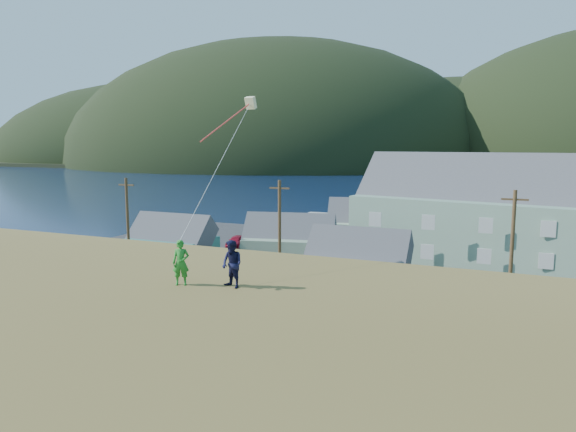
{
  "coord_description": "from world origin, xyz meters",
  "views": [
    {
      "loc": [
        10.53,
        -33.4,
        12.04
      ],
      "look_at": [
        1.51,
        -11.83,
        8.8
      ],
      "focal_mm": 32.0,
      "sensor_mm": 36.0,
      "label": 1
    }
  ],
  "objects_px": {
    "shed_white": "(357,264)",
    "kite_flyer_navy": "(232,264)",
    "shed_teal": "(170,244)",
    "shed_palegreen_far": "(376,227)",
    "lodge": "(556,218)",
    "wharf": "(377,225)",
    "shed_palegreen_near": "(289,243)",
    "kite_flyer_green": "(181,263)"
  },
  "relations": [
    {
      "from": "lodge",
      "to": "shed_palegreen_far",
      "type": "relative_size",
      "value": 3.37
    },
    {
      "from": "shed_teal",
      "to": "shed_palegreen_near",
      "type": "xyz_separation_m",
      "value": [
        10.56,
        4.91,
        0.0
      ]
    },
    {
      "from": "lodge",
      "to": "shed_palegreen_near",
      "type": "distance_m",
      "value": 25.4
    },
    {
      "from": "kite_flyer_green",
      "to": "kite_flyer_navy",
      "type": "bearing_deg",
      "value": -11.56
    },
    {
      "from": "shed_white",
      "to": "kite_flyer_navy",
      "type": "relative_size",
      "value": 5.02
    },
    {
      "from": "wharf",
      "to": "kite_flyer_navy",
      "type": "distance_m",
      "value": 59.45
    },
    {
      "from": "shed_white",
      "to": "shed_palegreen_far",
      "type": "relative_size",
      "value": 0.69
    },
    {
      "from": "kite_flyer_navy",
      "to": "lodge",
      "type": "bearing_deg",
      "value": 92.1
    },
    {
      "from": "shed_palegreen_near",
      "to": "shed_palegreen_far",
      "type": "bearing_deg",
      "value": 50.18
    },
    {
      "from": "kite_flyer_navy",
      "to": "shed_teal",
      "type": "bearing_deg",
      "value": 150.2
    },
    {
      "from": "shed_white",
      "to": "kite_flyer_green",
      "type": "bearing_deg",
      "value": -89.2
    },
    {
      "from": "lodge",
      "to": "kite_flyer_navy",
      "type": "bearing_deg",
      "value": -96.67
    },
    {
      "from": "shed_palegreen_far",
      "to": "shed_teal",
      "type": "bearing_deg",
      "value": -147.69
    },
    {
      "from": "lodge",
      "to": "kite_flyer_navy",
      "type": "height_order",
      "value": "lodge"
    },
    {
      "from": "lodge",
      "to": "shed_teal",
      "type": "bearing_deg",
      "value": -147.06
    },
    {
      "from": "shed_white",
      "to": "kite_flyer_green",
      "type": "xyz_separation_m",
      "value": [
        0.28,
        -24.81,
        5.48
      ]
    },
    {
      "from": "shed_palegreen_far",
      "to": "kite_flyer_navy",
      "type": "relative_size",
      "value": 7.27
    },
    {
      "from": "shed_white",
      "to": "shed_palegreen_far",
      "type": "height_order",
      "value": "shed_palegreen_far"
    },
    {
      "from": "shed_white",
      "to": "kite_flyer_navy",
      "type": "distance_m",
      "value": 25.11
    },
    {
      "from": "lodge",
      "to": "kite_flyer_green",
      "type": "height_order",
      "value": "lodge"
    },
    {
      "from": "kite_flyer_navy",
      "to": "wharf",
      "type": "bearing_deg",
      "value": 118.79
    },
    {
      "from": "lodge",
      "to": "shed_teal",
      "type": "distance_m",
      "value": 36.96
    },
    {
      "from": "lodge",
      "to": "kite_flyer_navy",
      "type": "relative_size",
      "value": 24.51
    },
    {
      "from": "lodge",
      "to": "shed_white",
      "type": "relative_size",
      "value": 4.88
    },
    {
      "from": "shed_teal",
      "to": "shed_white",
      "type": "xyz_separation_m",
      "value": [
        19.15,
        -1.43,
        0.07
      ]
    },
    {
      "from": "kite_flyer_green",
      "to": "shed_white",
      "type": "bearing_deg",
      "value": 66.56
    },
    {
      "from": "lodge",
      "to": "shed_palegreen_near",
      "type": "height_order",
      "value": "lodge"
    },
    {
      "from": "shed_palegreen_near",
      "to": "kite_flyer_navy",
      "type": "relative_size",
      "value": 6.04
    },
    {
      "from": "shed_palegreen_far",
      "to": "kite_flyer_navy",
      "type": "bearing_deg",
      "value": -95.78
    },
    {
      "from": "kite_flyer_green",
      "to": "lodge",
      "type": "bearing_deg",
      "value": 45.07
    },
    {
      "from": "shed_white",
      "to": "shed_palegreen_far",
      "type": "xyz_separation_m",
      "value": [
        -2.6,
        17.66,
        0.27
      ]
    },
    {
      "from": "lodge",
      "to": "shed_palegreen_near",
      "type": "bearing_deg",
      "value": -148.9
    },
    {
      "from": "shed_palegreen_far",
      "to": "shed_palegreen_near",
      "type": "bearing_deg",
      "value": -129.97
    },
    {
      "from": "wharf",
      "to": "shed_white",
      "type": "relative_size",
      "value": 3.17
    },
    {
      "from": "wharf",
      "to": "shed_palegreen_near",
      "type": "bearing_deg",
      "value": -95.13
    },
    {
      "from": "shed_teal",
      "to": "shed_palegreen_far",
      "type": "xyz_separation_m",
      "value": [
        16.54,
        16.23,
        0.34
      ]
    },
    {
      "from": "shed_palegreen_near",
      "to": "shed_palegreen_far",
      "type": "xyz_separation_m",
      "value": [
        5.98,
        11.32,
        0.34
      ]
    },
    {
      "from": "shed_teal",
      "to": "shed_palegreen_near",
      "type": "distance_m",
      "value": 11.65
    },
    {
      "from": "shed_teal",
      "to": "wharf",
      "type": "bearing_deg",
      "value": 68.88
    },
    {
      "from": "shed_teal",
      "to": "kite_flyer_green",
      "type": "relative_size",
      "value": 5.28
    },
    {
      "from": "wharf",
      "to": "kite_flyer_navy",
      "type": "relative_size",
      "value": 15.91
    },
    {
      "from": "shed_palegreen_near",
      "to": "lodge",
      "type": "bearing_deg",
      "value": 7.08
    }
  ]
}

